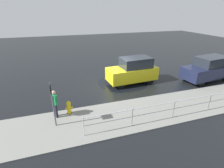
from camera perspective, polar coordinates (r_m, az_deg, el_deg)
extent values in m
plane|color=black|center=(13.73, 1.10, -0.36)|extent=(60.00, 60.00, 0.00)
cube|color=slate|center=(10.31, 8.91, -9.18)|extent=(24.00, 3.20, 0.04)
cube|color=yellow|center=(13.97, 6.50, 3.43)|extent=(4.00, 1.95, 0.99)
cube|color=#1E232B|center=(13.85, 7.81, 7.01)|extent=(2.43, 1.65, 0.77)
cylinder|color=black|center=(13.02, 2.87, -0.32)|extent=(0.61, 0.26, 0.60)
cylinder|color=black|center=(14.23, 0.47, 1.82)|extent=(0.61, 0.26, 0.60)
cylinder|color=black|center=(14.22, 12.34, 1.24)|extent=(0.61, 0.26, 0.60)
cylinder|color=black|center=(15.33, 9.42, 3.11)|extent=(0.61, 0.26, 0.60)
cube|color=#191E38|center=(16.43, 28.55, 3.65)|extent=(4.47, 2.23, 0.95)
cube|color=#1E232B|center=(16.49, 29.84, 6.53)|extent=(2.74, 1.83, 0.73)
cylinder|color=black|center=(15.08, 27.04, 0.43)|extent=(0.62, 0.29, 0.60)
cylinder|color=black|center=(15.95, 23.06, 2.30)|extent=(0.62, 0.29, 0.60)
cylinder|color=black|center=(18.09, 29.23, 3.53)|extent=(0.62, 0.29, 0.60)
cylinder|color=gold|center=(10.25, -13.84, -7.96)|extent=(0.22, 0.22, 0.62)
sphere|color=gold|center=(10.07, -14.03, -6.19)|extent=(0.26, 0.26, 0.26)
cylinder|color=gold|center=(10.21, -12.98, -7.48)|extent=(0.10, 0.09, 0.09)
cylinder|color=gold|center=(10.20, -14.78, -7.72)|extent=(0.10, 0.09, 0.09)
cylinder|color=#2D2D2D|center=(10.39, -13.69, -9.28)|extent=(0.31, 0.31, 0.06)
cube|color=#1E8C4C|center=(9.74, -18.27, -4.72)|extent=(0.30, 0.40, 0.55)
sphere|color=tan|center=(9.58, -18.56, -2.69)|extent=(0.22, 0.22, 0.22)
cylinder|color=#1E1E2D|center=(10.16, -17.88, -8.00)|extent=(0.13, 0.13, 0.85)
cylinder|color=#1E1E2D|center=(10.00, -17.67, -8.49)|extent=(0.13, 0.13, 0.85)
cylinder|color=#1E8C4C|center=(9.96, -18.55, -4.14)|extent=(0.09, 0.09, 0.50)
cylinder|color=#1E8C4C|center=(9.53, -17.99, -5.33)|extent=(0.09, 0.09, 0.50)
cylinder|color=#B7BABF|center=(11.64, 29.24, -5.29)|extent=(0.04, 0.04, 1.05)
cylinder|color=#B7BABF|center=(10.08, 19.53, -7.84)|extent=(0.04, 0.04, 1.05)
cylinder|color=#B7BABF|center=(8.93, 6.65, -10.83)|extent=(0.04, 0.04, 1.05)
cylinder|color=#B7BABF|center=(8.35, -9.27, -13.71)|extent=(0.04, 0.04, 1.05)
cylinder|color=#B7BABF|center=(9.85, 19.89, -5.48)|extent=(9.78, 0.04, 0.04)
cylinder|color=#B7BABF|center=(10.05, 19.57, -7.59)|extent=(9.78, 0.04, 0.04)
cylinder|color=#4C4C51|center=(8.99, -18.66, -6.69)|extent=(0.07, 0.07, 2.40)
cube|color=black|center=(8.58, -19.46, -1.17)|extent=(0.04, 0.44, 0.44)
cylinder|color=black|center=(14.31, 3.50, 0.63)|extent=(4.08, 4.08, 0.01)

